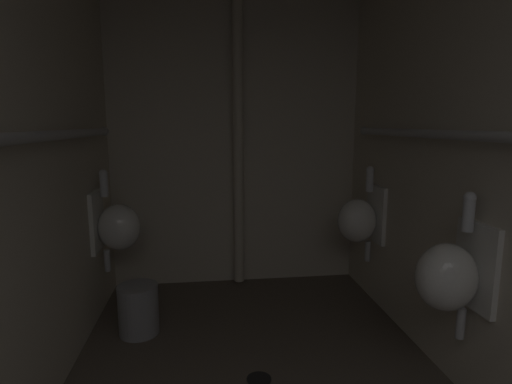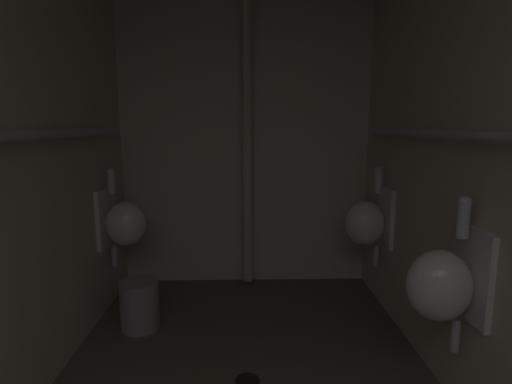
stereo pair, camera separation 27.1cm
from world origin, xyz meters
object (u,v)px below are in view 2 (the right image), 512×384
object	(u,v)px
urinal_left_mid	(123,223)
standpipe_back_wall	(247,143)
floor_drain	(248,380)
urinal_right_mid	(444,283)
waste_bin	(140,305)
urinal_right_far	(368,222)

from	to	relation	value
urinal_left_mid	standpipe_back_wall	bearing A→B (deg)	26.64
urinal_left_mid	floor_drain	world-z (taller)	urinal_left_mid
urinal_right_mid	waste_bin	size ratio (longest dim) A/B	2.22
urinal_right_mid	waste_bin	distance (m)	1.95
waste_bin	floor_drain	bearing A→B (deg)	-39.61
urinal_left_mid	floor_drain	distance (m)	1.48
floor_drain	waste_bin	world-z (taller)	waste_bin
urinal_left_mid	urinal_right_far	distance (m)	1.84
urinal_right_far	waste_bin	world-z (taller)	urinal_right_far
urinal_right_far	floor_drain	bearing A→B (deg)	-135.26
urinal_right_mid	urinal_right_far	distance (m)	1.19
standpipe_back_wall	waste_bin	world-z (taller)	standpipe_back_wall
urinal_left_mid	floor_drain	bearing A→B (deg)	-45.20
standpipe_back_wall	floor_drain	xyz separation A→B (m)	(-0.01, -1.40, -1.24)
urinal_right_mid	floor_drain	world-z (taller)	urinal_right_mid
urinal_right_far	floor_drain	size ratio (longest dim) A/B	5.39
standpipe_back_wall	floor_drain	size ratio (longest dim) A/B	17.42
urinal_left_mid	standpipe_back_wall	xyz separation A→B (m)	(0.94, 0.47, 0.57)
waste_bin	standpipe_back_wall	bearing A→B (deg)	46.27
floor_drain	waste_bin	xyz separation A→B (m)	(-0.74, 0.61, 0.17)
urinal_right_mid	floor_drain	xyz separation A→B (m)	(-0.91, 0.28, -0.68)
urinal_right_mid	floor_drain	size ratio (longest dim) A/B	5.39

